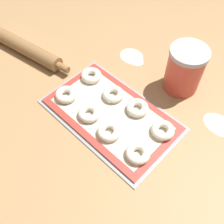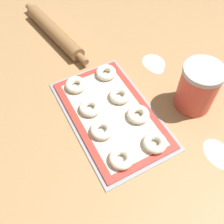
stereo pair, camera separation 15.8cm
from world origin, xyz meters
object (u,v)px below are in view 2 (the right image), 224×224
(bagel_front_mid_left, at_px, (90,108))
(bagel_front_far_left, at_px, (76,85))
(bagel_front_mid_right, at_px, (102,130))
(rolling_pin, at_px, (54,32))
(bagel_back_far_right, at_px, (155,143))
(bagel_back_far_left, at_px, (106,72))
(flour_canister, at_px, (198,88))
(bagel_front_far_right, at_px, (121,158))
(baking_tray, at_px, (112,115))
(bagel_back_mid_left, at_px, (120,95))
(bagel_back_mid_right, at_px, (138,114))

(bagel_front_mid_left, bearing_deg, bagel_front_far_left, -179.07)
(bagel_front_mid_left, distance_m, bagel_front_mid_right, 0.10)
(rolling_pin, bearing_deg, bagel_front_mid_right, -4.51)
(bagel_front_mid_left, bearing_deg, bagel_back_far_right, 28.42)
(bagel_front_far_left, relative_size, bagel_back_far_left, 1.00)
(bagel_front_far_left, height_order, bagel_front_mid_right, same)
(bagel_back_far_left, bearing_deg, rolling_pin, -164.65)
(flour_canister, bearing_deg, bagel_back_far_right, -69.22)
(bagel_front_far_right, relative_size, bagel_back_far_right, 1.00)
(baking_tray, bearing_deg, bagel_front_mid_right, -53.22)
(bagel_back_mid_left, relative_size, bagel_back_mid_right, 1.00)
(bagel_back_far_left, xyz_separation_m, bagel_back_far_right, (0.34, -0.01, 0.00))
(baking_tray, xyz_separation_m, flour_canister, (0.09, 0.28, 0.08))
(bagel_back_far_right, bearing_deg, bagel_front_mid_left, -151.58)
(baking_tray, bearing_deg, bagel_back_mid_right, 55.41)
(baking_tray, relative_size, rolling_pin, 0.97)
(bagel_front_far_left, height_order, bagel_back_mid_left, same)
(baking_tray, bearing_deg, bagel_front_far_right, -18.94)
(bagel_back_far_left, relative_size, bagel_back_mid_right, 1.00)
(bagel_front_far_right, xyz_separation_m, rolling_pin, (-0.65, 0.04, 0.01))
(rolling_pin, bearing_deg, bagel_back_mid_right, 9.73)
(bagel_front_far_right, height_order, bagel_back_mid_right, same)
(rolling_pin, bearing_deg, baking_tray, 2.32)
(bagel_front_far_left, distance_m, bagel_back_far_left, 0.13)
(baking_tray, distance_m, bagel_back_mid_left, 0.08)
(bagel_front_far_right, relative_size, bagel_back_mid_left, 1.00)
(bagel_front_far_left, bearing_deg, bagel_back_far_left, 91.42)
(rolling_pin, bearing_deg, bagel_back_far_right, 7.09)
(bagel_front_far_left, relative_size, bagel_back_mid_left, 1.00)
(bagel_front_mid_right, relative_size, bagel_back_mid_right, 1.00)
(flour_canister, bearing_deg, bagel_back_mid_right, -99.99)
(bagel_front_mid_right, bearing_deg, bagel_front_far_right, 2.92)
(bagel_back_far_right, bearing_deg, rolling_pin, -172.91)
(bagel_front_far_left, height_order, rolling_pin, rolling_pin)
(bagel_front_mid_right, xyz_separation_m, bagel_back_far_right, (0.12, 0.12, 0.00))
(bagel_back_mid_right, distance_m, flour_canister, 0.22)
(bagel_back_far_left, height_order, flour_canister, flour_canister)
(flour_canister, bearing_deg, bagel_front_far_right, -76.88)
(bagel_front_mid_right, bearing_deg, bagel_back_far_left, 149.56)
(baking_tray, bearing_deg, bagel_front_mid_left, -132.42)
(flour_canister, distance_m, rolling_pin, 0.65)
(bagel_front_mid_right, relative_size, rolling_pin, 0.16)
(baking_tray, distance_m, bagel_front_mid_left, 0.08)
(baking_tray, distance_m, bagel_back_far_left, 0.19)
(bagel_back_far_left, bearing_deg, bagel_front_mid_right, -30.44)
(bagel_front_far_right, bearing_deg, flour_canister, 103.12)
(bagel_front_far_right, bearing_deg, bagel_front_mid_left, -179.79)
(bagel_back_far_left, xyz_separation_m, bagel_back_mid_right, (0.22, 0.01, 0.00))
(bagel_front_far_left, distance_m, flour_canister, 0.42)
(baking_tray, height_order, bagel_front_mid_right, bagel_front_mid_right)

